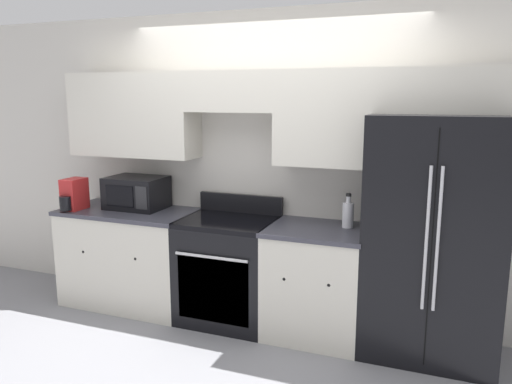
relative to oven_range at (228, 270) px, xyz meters
The scene contains 9 objects.
ground_plane 0.60m from the oven_range, 50.97° to the right, with size 12.00×12.00×0.00m, color gray.
wall_back 1.09m from the oven_range, 46.07° to the left, with size 8.00×0.39×2.60m.
lower_cabinets_left 0.99m from the oven_range, behind, with size 1.22×0.64×0.89m.
lower_cabinets_right 0.76m from the oven_range, ahead, with size 0.78×0.64×0.89m.
oven_range is the anchor object (origin of this frame).
refrigerator 1.67m from the oven_range, ahead, with size 0.95×0.79×1.77m.
microwave 1.12m from the oven_range, behind, with size 0.51×0.39×0.29m.
bottle 1.12m from the oven_range, ahead, with size 0.09×0.09×0.27m.
electric_kettle 1.56m from the oven_range, behind, with size 0.15×0.28×0.28m.
Camera 1 is at (1.41, -3.36, 1.90)m, focal length 35.00 mm.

